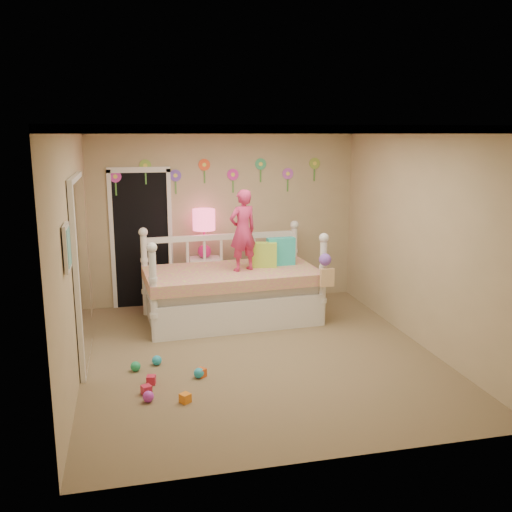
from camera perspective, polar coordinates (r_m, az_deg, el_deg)
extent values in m
cube|color=#7F684C|center=(6.71, 0.32, -9.91)|extent=(4.00, 4.50, 0.01)
cube|color=white|center=(6.21, 0.35, 12.87)|extent=(4.00, 4.50, 0.01)
cube|color=tan|center=(8.51, -3.15, 3.93)|extent=(4.00, 0.01, 2.60)
cube|color=tan|center=(6.20, -17.97, 0.17)|extent=(0.01, 4.50, 2.60)
cube|color=tan|center=(7.06, 16.35, 1.70)|extent=(0.01, 4.50, 2.60)
cube|color=#25B8BB|center=(7.93, 2.53, 0.47)|extent=(0.40, 0.15, 0.39)
cube|color=#ADDE43|center=(7.80, 0.75, 0.12)|extent=(0.39, 0.21, 0.35)
imported|color=#CB2E62|center=(7.54, -1.35, 2.60)|extent=(0.47, 0.39, 1.10)
cube|color=white|center=(8.44, -5.18, -2.63)|extent=(0.47, 0.37, 0.74)
sphere|color=#D01B75|center=(8.33, -5.24, 0.48)|extent=(0.20, 0.20, 0.20)
cylinder|color=#D01B75|center=(8.29, -5.27, 1.89)|extent=(0.03, 0.03, 0.42)
cylinder|color=#FF4C77|center=(8.25, -5.31, 3.70)|extent=(0.33, 0.33, 0.31)
cube|color=black|center=(8.42, -11.53, 1.78)|extent=(0.90, 0.04, 2.07)
cube|color=white|center=(6.54, -17.26, -1.41)|extent=(0.07, 1.30, 2.10)
cube|color=white|center=(5.27, -18.61, 0.83)|extent=(0.05, 0.34, 0.42)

